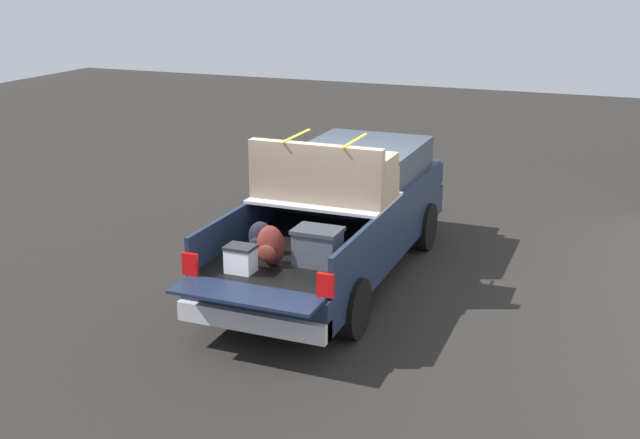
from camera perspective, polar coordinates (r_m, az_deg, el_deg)
The scene contains 2 objects.
ground_plane at distance 11.83m, azimuth 1.09°, elevation -4.25°, with size 40.00×40.00×0.00m, color black.
pickup_truck at distance 11.81m, azimuth 1.71°, elevation 0.56°, with size 6.05×2.06×2.23m.
Camera 1 is at (-10.25, -3.89, 4.45)m, focal length 44.03 mm.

